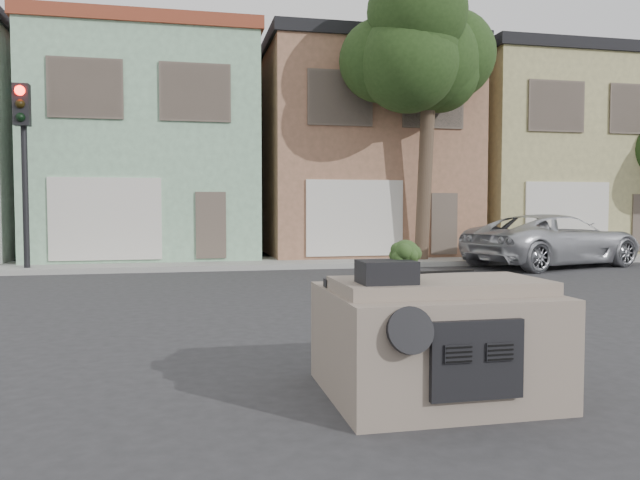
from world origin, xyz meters
name	(u,v)px	position (x,y,z in m)	size (l,w,h in m)	color
ground_plane	(351,332)	(0.00, 0.00, 0.00)	(120.00, 120.00, 0.00)	#303033
sidewalk	(262,263)	(0.00, 10.50, 0.07)	(40.00, 3.00, 0.15)	gray
townhouse_mint	(150,151)	(-3.50, 14.50, 3.77)	(7.20, 8.20, 7.55)	#8CB996
townhouse_tan	(354,155)	(4.00, 14.50, 3.77)	(7.20, 8.20, 7.55)	#95674D
townhouse_beige	(532,158)	(11.50, 14.50, 3.77)	(7.20, 8.20, 7.55)	tan
silver_pickup	(553,266)	(8.58, 8.33, 0.00)	(2.62, 5.68, 1.58)	silver
traffic_signal	(24,179)	(-6.50, 9.50, 2.55)	(0.40, 0.40, 5.10)	black
tree_near	(425,128)	(5.00, 9.80, 4.25)	(4.40, 4.00, 8.50)	#233A17
car_dashboard	(432,336)	(0.00, -3.00, 0.56)	(2.00, 1.80, 1.12)	gray
instrument_hump	(386,272)	(-0.58, -3.35, 1.22)	(0.48, 0.38, 0.20)	black
wiper_arm	(444,272)	(0.28, -2.62, 1.13)	(0.70, 0.03, 0.02)	black
broccoli	(405,260)	(-0.34, -3.18, 1.31)	(0.31, 0.31, 0.38)	#223717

